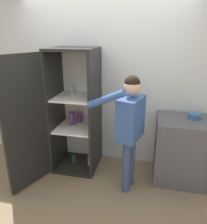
# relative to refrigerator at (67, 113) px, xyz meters

# --- Properties ---
(ground_plane) EXTENTS (12.00, 12.00, 0.00)m
(ground_plane) POSITION_rel_refrigerator_xyz_m (0.49, -0.52, -0.91)
(ground_plane) COLOR #7A664C
(wall_back) EXTENTS (7.00, 0.06, 2.55)m
(wall_back) POSITION_rel_refrigerator_xyz_m (0.49, 0.46, 0.37)
(wall_back) COLOR silver
(wall_back) RESTS_ON ground_plane
(refrigerator) EXTENTS (0.93, 1.24, 1.84)m
(refrigerator) POSITION_rel_refrigerator_xyz_m (0.00, 0.00, 0.00)
(refrigerator) COLOR black
(refrigerator) RESTS_ON ground_plane
(person) EXTENTS (0.70, 0.54, 1.56)m
(person) POSITION_rel_refrigerator_xyz_m (0.95, -0.28, 0.07)
(person) COLOR #384770
(person) RESTS_ON ground_plane
(counter) EXTENTS (0.73, 0.64, 0.92)m
(counter) POSITION_rel_refrigerator_xyz_m (1.67, 0.09, -0.45)
(counter) COLOR #4C4C51
(counter) RESTS_ON ground_plane
(bowl) EXTENTS (0.16, 0.16, 0.08)m
(bowl) POSITION_rel_refrigerator_xyz_m (1.78, 0.15, 0.05)
(bowl) COLOR #335B8E
(bowl) RESTS_ON counter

